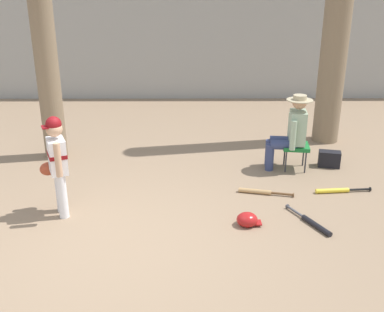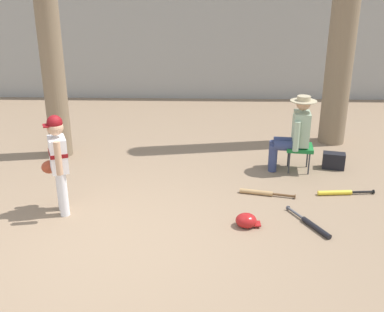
# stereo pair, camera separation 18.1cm
# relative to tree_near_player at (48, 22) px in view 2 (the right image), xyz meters

# --- Properties ---
(ground_plane) EXTENTS (60.00, 60.00, 0.00)m
(ground_plane) POSITION_rel_tree_near_player_xyz_m (1.42, -2.85, -2.21)
(ground_plane) COLOR #897056
(concrete_back_wall) EXTENTS (18.00, 0.36, 2.68)m
(concrete_back_wall) POSITION_rel_tree_near_player_xyz_m (1.42, 4.23, -0.87)
(concrete_back_wall) COLOR #9E9E99
(concrete_back_wall) RESTS_ON ground
(tree_near_player) EXTENTS (0.52, 0.52, 4.93)m
(tree_near_player) POSITION_rel_tree_near_player_xyz_m (0.00, 0.00, 0.00)
(tree_near_player) COLOR #7F6B51
(tree_near_player) RESTS_ON ground
(young_ballplayer) EXTENTS (0.46, 0.55, 1.31)m
(young_ballplayer) POSITION_rel_tree_near_player_xyz_m (0.63, -2.07, -1.46)
(young_ballplayer) COLOR white
(young_ballplayer) RESTS_ON ground
(folding_stool) EXTENTS (0.45, 0.45, 0.41)m
(folding_stool) POSITION_rel_tree_near_player_xyz_m (3.94, -0.59, -1.84)
(folding_stool) COLOR #196B2D
(folding_stool) RESTS_ON ground
(seated_spectator) EXTENTS (0.67, 0.54, 1.20)m
(seated_spectator) POSITION_rel_tree_near_player_xyz_m (3.85, -0.57, -1.57)
(seated_spectator) COLOR navy
(seated_spectator) RESTS_ON ground
(handbag_beside_stool) EXTENTS (0.37, 0.25, 0.26)m
(handbag_beside_stool) POSITION_rel_tree_near_player_xyz_m (4.52, -0.50, -2.08)
(handbag_beside_stool) COLOR black
(handbag_beside_stool) RESTS_ON ground
(bat_black_composite) EXTENTS (0.42, 0.76, 0.07)m
(bat_black_composite) POSITION_rel_tree_near_player_xyz_m (3.79, -2.40, -2.17)
(bat_black_composite) COLOR black
(bat_black_composite) RESTS_ON ground
(bat_yellow_trainer) EXTENTS (0.81, 0.13, 0.07)m
(bat_yellow_trainer) POSITION_rel_tree_near_player_xyz_m (4.36, -1.47, -2.17)
(bat_yellow_trainer) COLOR yellow
(bat_yellow_trainer) RESTS_ON ground
(bat_wood_tan) EXTENTS (0.77, 0.23, 0.07)m
(bat_wood_tan) POSITION_rel_tree_near_player_xyz_m (3.26, -1.50, -2.17)
(bat_wood_tan) COLOR tan
(bat_wood_tan) RESTS_ON ground
(batting_helmet_red) EXTENTS (0.31, 0.24, 0.18)m
(batting_helmet_red) POSITION_rel_tree_near_player_xyz_m (2.98, -2.39, -2.13)
(batting_helmet_red) COLOR #A81919
(batting_helmet_red) RESTS_ON ground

